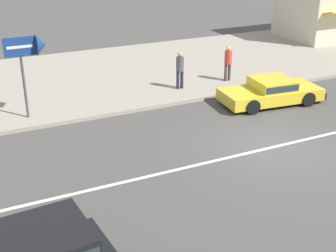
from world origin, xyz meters
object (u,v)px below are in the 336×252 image
arrow_signboard (36,49)px  shopfront_corner_warung (332,0)px  sedan_yellow_2 (271,91)px  pedestrian_mid_kerb (180,67)px  pedestrian_near_clock (228,61)px

arrow_signboard → shopfront_corner_warung: shopfront_corner_warung is taller
sedan_yellow_2 → pedestrian_mid_kerb: size_ratio=2.67×
sedan_yellow_2 → pedestrian_near_clock: pedestrian_near_clock is taller
sedan_yellow_2 → shopfront_corner_warung: shopfront_corner_warung is taller
pedestrian_near_clock → pedestrian_mid_kerb: (-2.52, -0.06, 0.01)m
pedestrian_mid_kerb → shopfront_corner_warung: 14.53m
pedestrian_near_clock → sedan_yellow_2: bearing=-85.8°
arrow_signboard → shopfront_corner_warung: size_ratio=0.52×
pedestrian_near_clock → shopfront_corner_warung: 12.20m
sedan_yellow_2 → pedestrian_near_clock: size_ratio=2.71×
arrow_signboard → shopfront_corner_warung: bearing=16.5°
pedestrian_mid_kerb → shopfront_corner_warung: (13.48, 5.26, 1.35)m
pedestrian_mid_kerb → sedan_yellow_2: bearing=-47.1°
sedan_yellow_2 → shopfront_corner_warung: bearing=37.4°
arrow_signboard → pedestrian_near_clock: arrow_signboard is taller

